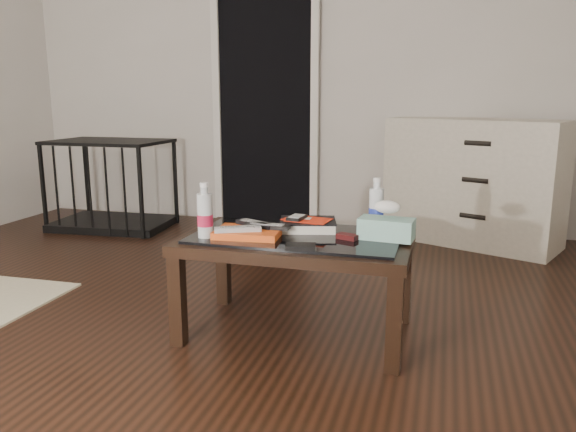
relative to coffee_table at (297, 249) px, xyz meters
name	(u,v)px	position (x,y,z in m)	size (l,w,h in m)	color
ground	(178,351)	(-0.44, -0.32, -0.40)	(5.00, 5.00, 0.00)	black
doorway	(266,100)	(-0.84, 2.14, 0.63)	(0.90, 0.08, 2.07)	black
coffee_table	(297,249)	(0.00, 0.00, 0.00)	(1.00, 0.60, 0.46)	black
dresser	(474,182)	(0.82, 1.91, 0.05)	(1.30, 0.93, 0.90)	beige
pet_crate	(112,199)	(-1.99, 1.62, -0.17)	(0.95, 0.67, 0.71)	black
magazines	(249,232)	(-0.20, -0.08, 0.08)	(0.28, 0.21, 0.03)	#D54A14
remote_silver	(238,229)	(-0.23, -0.13, 0.11)	(0.20, 0.05, 0.02)	#A1A1A6
remote_black_front	(267,226)	(-0.12, -0.04, 0.11)	(0.20, 0.05, 0.02)	black
remote_black_back	(255,224)	(-0.19, -0.01, 0.11)	(0.20, 0.05, 0.02)	black
textbook	(308,225)	(0.03, 0.10, 0.09)	(0.25, 0.20, 0.05)	black
dvd_mailers	(306,219)	(0.01, 0.10, 0.11)	(0.19, 0.14, 0.01)	red
ipod	(297,217)	(-0.02, 0.08, 0.12)	(0.06, 0.10, 0.02)	black
flip_phone	(347,237)	(0.23, -0.02, 0.08)	(0.09, 0.05, 0.02)	#330B0C
wallet	(300,247)	(0.08, -0.23, 0.07)	(0.12, 0.07, 0.02)	black
water_bottle_left	(205,210)	(-0.37, -0.15, 0.18)	(0.07, 0.07, 0.24)	#B8BFC3
water_bottle_right	(376,204)	(0.32, 0.20, 0.18)	(0.07, 0.07, 0.24)	white
tissue_box	(386,229)	(0.39, 0.03, 0.11)	(0.23, 0.12, 0.09)	teal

